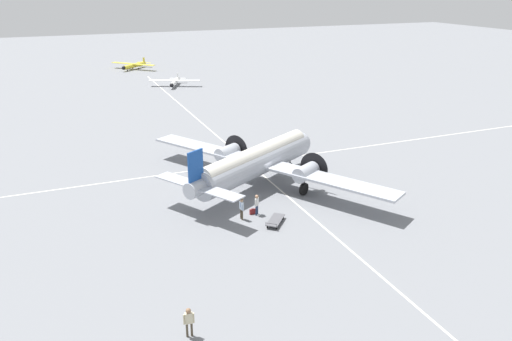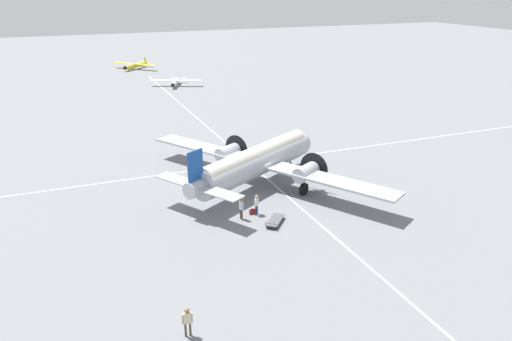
% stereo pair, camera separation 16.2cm
% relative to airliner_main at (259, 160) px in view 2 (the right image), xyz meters
% --- Properties ---
extents(ground_plane, '(300.00, 300.00, 0.00)m').
position_rel_airliner_main_xyz_m(ground_plane, '(0.34, 0.20, -2.43)').
color(ground_plane, slate).
extents(apron_line_eastwest, '(120.00, 0.16, 0.01)m').
position_rel_airliner_main_xyz_m(apron_line_eastwest, '(0.34, -5.98, -2.43)').
color(apron_line_eastwest, silver).
rests_on(apron_line_eastwest, ground_plane).
extents(apron_line_northsouth, '(0.16, 120.00, 0.01)m').
position_rel_airliner_main_xyz_m(apron_line_northsouth, '(-1.36, 0.20, -2.43)').
color(apron_line_northsouth, silver).
rests_on(apron_line_northsouth, ground_plane).
extents(airliner_main, '(17.69, 23.60, 5.51)m').
position_rel_airliner_main_xyz_m(airliner_main, '(0.00, 0.00, 0.00)').
color(airliner_main, '#ADB2BC').
rests_on(airliner_main, ground_plane).
extents(crew_foreground, '(0.59, 0.28, 1.74)m').
position_rel_airliner_main_xyz_m(crew_foreground, '(11.35, 17.77, -1.36)').
color(crew_foreground, '#473D2D').
rests_on(crew_foreground, ground_plane).
extents(passenger_boarding, '(0.45, 0.43, 1.72)m').
position_rel_airliner_main_xyz_m(passenger_boarding, '(2.50, 5.61, -1.38)').
color(passenger_boarding, navy).
rests_on(passenger_boarding, ground_plane).
extents(ramp_agent, '(0.32, 0.61, 1.80)m').
position_rel_airliner_main_xyz_m(ramp_agent, '(3.92, 5.92, -1.30)').
color(ramp_agent, '#473D2D').
rests_on(ramp_agent, ground_plane).
extents(suitcase_near_door, '(0.49, 0.14, 0.48)m').
position_rel_airliner_main_xyz_m(suitcase_near_door, '(2.77, 5.39, -2.21)').
color(suitcase_near_door, maroon).
rests_on(suitcase_near_door, ground_plane).
extents(baggage_cart, '(2.23, 2.37, 0.56)m').
position_rel_airliner_main_xyz_m(baggage_cart, '(1.78, 7.60, -2.15)').
color(baggage_cart, '#56565B').
rests_on(baggage_cart, ground_plane).
extents(light_aircraft_distant, '(8.68, 6.74, 1.79)m').
position_rel_airliner_main_xyz_m(light_aircraft_distant, '(-3.98, -48.24, -1.66)').
color(light_aircraft_distant, white).
rests_on(light_aircraft_distant, ground_plane).
extents(light_aircraft_taxiing, '(8.17, 8.32, 2.02)m').
position_rel_airliner_main_xyz_m(light_aircraft_taxiing, '(-0.33, -69.43, -1.59)').
color(light_aircraft_taxiing, yellow).
rests_on(light_aircraft_taxiing, ground_plane).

